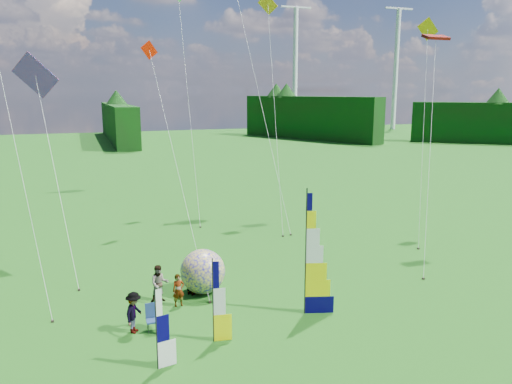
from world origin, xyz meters
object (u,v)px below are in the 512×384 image
object	(u,v)px
spectator_c	(134,312)
kite_whale	(259,86)
side_banner_far	(156,330)
side_banner_left	(213,302)
spectator_a	(178,290)
bol_inflatable	(203,271)
spectator_d	(191,278)
spectator_b	(159,284)
feather_banner_main	(306,255)
camp_chair	(154,318)

from	to	relation	value
spectator_c	kite_whale	world-z (taller)	kite_whale
side_banner_far	side_banner_left	bearing A→B (deg)	17.08
spectator_a	kite_whale	xyz separation A→B (m)	(9.46, 14.81, 9.43)
spectator_c	kite_whale	size ratio (longest dim) A/B	0.09
kite_whale	bol_inflatable	bearing A→B (deg)	-142.64
bol_inflatable	spectator_a	bearing A→B (deg)	-142.02
spectator_d	spectator_a	bearing A→B (deg)	104.24
bol_inflatable	kite_whale	bearing A→B (deg)	59.63
side_banner_left	spectator_b	size ratio (longest dim) A/B	1.87
feather_banner_main	spectator_d	bearing A→B (deg)	155.23
spectator_b	spectator_c	distance (m)	3.12
side_banner_left	spectator_c	world-z (taller)	side_banner_left
side_banner_left	kite_whale	xyz separation A→B (m)	(8.82, 18.63, 8.52)
feather_banner_main	camp_chair	size ratio (longest dim) A/B	4.84
side_banner_left	spectator_a	world-z (taller)	side_banner_left
feather_banner_main	camp_chair	distance (m)	7.01
side_banner_left	spectator_d	xyz separation A→B (m)	(0.19, 4.89, -0.84)
spectator_b	bol_inflatable	bearing A→B (deg)	12.55
side_banner_left	side_banner_far	xyz separation A→B (m)	(-2.42, -1.27, -0.16)
bol_inflatable	side_banner_far	bearing A→B (deg)	-117.37
feather_banner_main	spectator_b	world-z (taller)	feather_banner_main
spectator_c	feather_banner_main	bearing A→B (deg)	-65.24
spectator_a	spectator_b	size ratio (longest dim) A/B	0.86
side_banner_far	spectator_b	bearing A→B (deg)	69.43
feather_banner_main	spectator_d	xyz separation A→B (m)	(-4.33, 3.80, -1.93)
side_banner_left	spectator_a	xyz separation A→B (m)	(-0.64, 3.83, -0.91)
feather_banner_main	bol_inflatable	world-z (taller)	feather_banner_main
side_banner_far	spectator_d	world-z (taller)	side_banner_far
spectator_c	spectator_a	bearing A→B (deg)	-18.09
side_banner_far	spectator_a	xyz separation A→B (m)	(1.78, 5.10, -0.75)
spectator_b	spectator_c	size ratio (longest dim) A/B	1.02
spectator_a	spectator_c	size ratio (longest dim) A/B	0.88
feather_banner_main	kite_whale	world-z (taller)	kite_whale
spectator_d	side_banner_far	bearing A→B (deg)	119.13
side_banner_far	camp_chair	distance (m)	3.13
side_banner_far	bol_inflatable	xyz separation A→B (m)	(3.22, 6.22, -0.41)
feather_banner_main	spectator_b	xyz separation A→B (m)	(-5.91, 3.53, -1.87)
side_banner_far	spectator_c	xyz separation A→B (m)	(-0.46, 3.15, -0.64)
feather_banner_main	spectator_d	distance (m)	6.08
spectator_b	spectator_c	world-z (taller)	spectator_b
side_banner_left	camp_chair	bearing A→B (deg)	150.01
feather_banner_main	spectator_c	xyz separation A→B (m)	(-7.39, 0.79, -1.89)
feather_banner_main	bol_inflatable	distance (m)	5.61
camp_chair	kite_whale	bearing A→B (deg)	58.94
side_banner_far	spectator_d	bearing A→B (deg)	56.43
bol_inflatable	camp_chair	size ratio (longest dim) A/B	1.93
camp_chair	kite_whale	xyz separation A→B (m)	(10.93, 16.93, 9.63)
bol_inflatable	spectator_a	size ratio (longest dim) A/B	1.43
feather_banner_main	spectator_a	distance (m)	6.17
side_banner_left	feather_banner_main	bearing A→B (deg)	22.42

